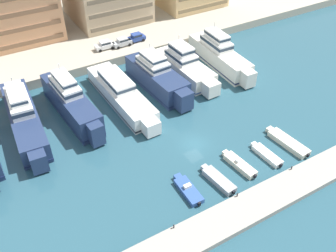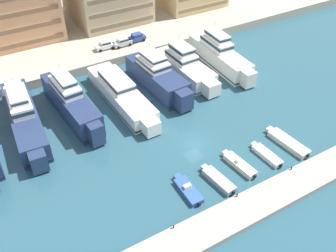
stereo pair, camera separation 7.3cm
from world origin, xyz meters
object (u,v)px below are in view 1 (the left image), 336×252
Objects in this scene: motorboat_cream_mid_left at (239,164)px; yacht_navy_center at (157,77)px; motorboat_cream_center at (288,142)px; yacht_navy_mid_left at (71,102)px; motorboat_blue_far_left at (188,190)px; car_blue_mid_left at (136,37)px; car_white_far_left at (105,45)px; motorboat_white_center_left at (267,155)px; car_silver_left at (122,42)px; yacht_navy_left at (24,117)px; yacht_ivory_center_right at (185,66)px; yacht_white_center_left at (121,93)px; yacht_ivory_mid_right at (219,54)px; motorboat_grey_left at (218,180)px.

yacht_navy_center is at bearing 90.48° from motorboat_cream_mid_left.
yacht_navy_center is at bearing 112.03° from motorboat_cream_center.
yacht_navy_mid_left reaches higher than motorboat_blue_far_left.
car_blue_mid_left is at bearing 77.19° from yacht_navy_center.
car_white_far_left is at bearing 178.53° from car_blue_mid_left.
motorboat_white_center_left is 40.61m from car_silver_left.
car_white_far_left and car_silver_left have the same top height.
yacht_ivory_center_right is at bearing 1.47° from yacht_navy_left.
yacht_navy_mid_left is 8.96m from yacht_white_center_left.
yacht_navy_mid_left reaches higher than motorboat_cream_center.
motorboat_cream_mid_left is at bearing -71.51° from yacht_white_center_left.
yacht_navy_mid_left is 33.02m from motorboat_white_center_left.
yacht_navy_left is 24.46m from yacht_navy_center.
motorboat_cream_mid_left reaches higher than motorboat_cream_center.
yacht_navy_left is at bearing 139.56° from motorboat_white_center_left.
yacht_ivory_mid_right reaches higher than yacht_ivory_center_right.
motorboat_cream_mid_left is 1.59× the size of car_blue_mid_left.
yacht_ivory_center_right is 8.35m from yacht_ivory_mid_right.
yacht_white_center_left is at bearing 97.98° from motorboat_grey_left.
car_silver_left is at bearing 89.63° from yacht_navy_center.
motorboat_blue_far_left is at bearing -178.38° from motorboat_cream_mid_left.
car_white_far_left is at bearing 76.39° from yacht_white_center_left.
motorboat_grey_left is 1.57× the size of car_blue_mid_left.
motorboat_blue_far_left is at bearing -92.85° from yacht_white_center_left.
motorboat_white_center_left is at bearing -5.38° from motorboat_cream_mid_left.
yacht_white_center_left is 17.25m from car_white_far_left.
car_white_far_left is (12.93, 16.05, 0.18)m from yacht_navy_mid_left.
motorboat_cream_center is (17.51, -23.67, -1.32)m from yacht_white_center_left.
yacht_white_center_left is 3.67× the size of motorboat_blue_far_left.
yacht_navy_left is 1.24× the size of yacht_navy_center.
motorboat_cream_mid_left is at bearing 1.62° from motorboat_blue_far_left.
motorboat_cream_center is (-5.44, -25.49, -1.99)m from yacht_ivory_mid_right.
yacht_ivory_mid_right is at bearing -51.74° from car_blue_mid_left.
motorboat_cream_mid_left is (9.11, 0.26, 0.06)m from motorboat_blue_far_left.
yacht_navy_center reaches higher than car_white_far_left.
motorboat_cream_mid_left is 1.58× the size of car_silver_left.
motorboat_cream_mid_left is (7.92, -23.67, -1.31)m from yacht_white_center_left.
motorboat_cream_mid_left is at bearing -45.06° from yacht_navy_left.
yacht_white_center_left is 3.45× the size of motorboat_cream_mid_left.
yacht_ivory_mid_right is 4.92× the size of car_white_far_left.
car_white_far_left is (4.05, 16.73, 1.11)m from yacht_white_center_left.
car_silver_left is at bearing 64.11° from yacht_white_center_left.
yacht_white_center_left is at bearing -3.59° from yacht_navy_left.
yacht_ivory_mid_right is at bearing 46.84° from motorboat_blue_far_left.
motorboat_cream_mid_left is at bearing -94.87° from car_blue_mid_left.
car_blue_mid_left is at bearing 55.56° from yacht_white_center_left.
yacht_white_center_left is 17.93m from car_silver_left.
motorboat_cream_center is 1.97× the size of car_silver_left.
car_white_far_left is 1.00× the size of car_blue_mid_left.
motorboat_blue_far_left is (-8.90, -24.48, -2.12)m from yacht_navy_center.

